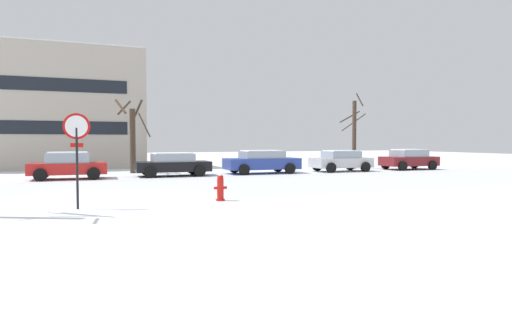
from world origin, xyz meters
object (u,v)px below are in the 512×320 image
at_px(stop_sign, 77,142).
at_px(fire_hydrant, 220,187).
at_px(parked_car_silver, 341,161).
at_px(parked_car_maroon, 409,159).
at_px(parked_car_red, 68,165).
at_px(parked_car_black, 173,164).
at_px(parked_car_blue, 262,161).

relative_size(stop_sign, fire_hydrant, 3.09).
relative_size(parked_car_silver, parked_car_maroon, 1.01).
bearing_deg(parked_car_red, parked_car_black, 0.34).
relative_size(stop_sign, parked_car_red, 0.73).
height_order(fire_hydrant, parked_car_silver, parked_car_silver).
distance_m(parked_car_blue, parked_car_maroon, 10.95).
distance_m(parked_car_red, parked_car_blue, 10.94).
bearing_deg(fire_hydrant, parked_car_black, 86.76).
height_order(parked_car_silver, parked_car_maroon, parked_car_maroon).
bearing_deg(parked_car_red, parked_car_maroon, -0.74).
height_order(stop_sign, fire_hydrant, stop_sign).
distance_m(fire_hydrant, parked_car_maroon, 20.12).
bearing_deg(fire_hydrant, stop_sign, -177.25).
relative_size(fire_hydrant, parked_car_blue, 0.20).
xyz_separation_m(parked_car_black, parked_car_silver, (10.94, -0.27, 0.02)).
bearing_deg(stop_sign, parked_car_blue, 46.87).
xyz_separation_m(stop_sign, parked_car_maroon, (21.47, 10.91, -1.25)).
xyz_separation_m(parked_car_red, parked_car_silver, (16.41, -0.24, -0.01)).
height_order(fire_hydrant, parked_car_maroon, parked_car_maroon).
relative_size(fire_hydrant, parked_car_black, 0.22).
xyz_separation_m(fire_hydrant, parked_car_maroon, (17.03, 10.69, 0.27)).
xyz_separation_m(stop_sign, parked_car_silver, (16.00, 10.95, -1.26)).
bearing_deg(fire_hydrant, parked_car_blue, 61.07).
bearing_deg(stop_sign, fire_hydrant, 2.75).
bearing_deg(fire_hydrant, parked_car_red, 113.82).
relative_size(stop_sign, parked_car_maroon, 0.73).
bearing_deg(parked_car_red, parked_car_blue, 0.24).
distance_m(stop_sign, parked_car_silver, 19.43).
xyz_separation_m(stop_sign, parked_car_blue, (10.53, 11.24, -1.24)).
height_order(stop_sign, parked_car_blue, stop_sign).
distance_m(stop_sign, parked_car_red, 11.27).
height_order(parked_car_black, parked_car_silver, parked_car_silver).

